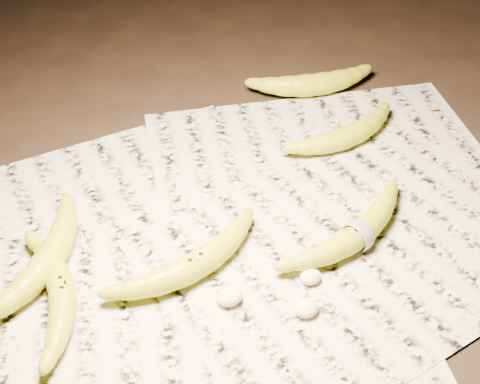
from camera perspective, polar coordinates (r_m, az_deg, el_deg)
name	(u,v)px	position (r m, az deg, el deg)	size (l,w,h in m)	color
ground	(250,226)	(0.99, 0.85, -2.91)	(3.00, 3.00, 0.00)	black
newspaper_patch	(238,237)	(0.96, -0.21, -3.86)	(0.90, 0.70, 0.01)	beige
banana_left_a	(61,290)	(0.90, -15.04, -8.06)	(0.20, 0.06, 0.04)	gold
banana_left_b	(49,257)	(0.94, -15.99, -5.37)	(0.21, 0.07, 0.04)	gold
banana_center	(195,264)	(0.90, -3.88, -6.14)	(0.22, 0.06, 0.04)	gold
banana_taped	(358,234)	(0.95, 10.04, -3.51)	(0.23, 0.06, 0.04)	gold
banana_upper_a	(351,134)	(1.13, 9.42, 4.92)	(0.20, 0.06, 0.04)	gold
banana_upper_b	(314,83)	(1.25, 6.36, 9.24)	(0.21, 0.07, 0.04)	gold
measuring_tape	(358,234)	(0.95, 10.04, -3.51)	(0.05, 0.05, 0.00)	white
flesh_chunk_a	(229,294)	(0.87, -0.91, -8.72)	(0.04, 0.03, 0.02)	#EEEAB8
flesh_chunk_b	(307,307)	(0.86, 5.71, -9.71)	(0.03, 0.03, 0.02)	#EEEAB8
flesh_chunk_c	(311,275)	(0.90, 6.05, -7.03)	(0.03, 0.03, 0.02)	#EEEAB8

